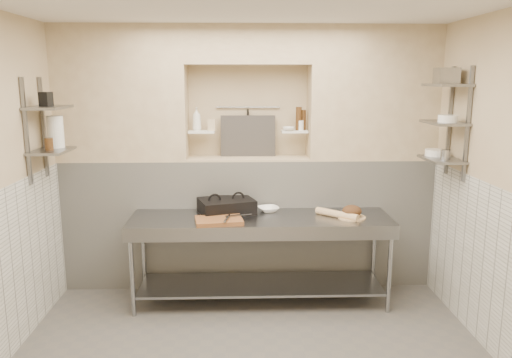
{
  "coord_description": "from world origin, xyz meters",
  "views": [
    {
      "loc": [
        -0.09,
        -3.6,
        2.26
      ],
      "look_at": [
        0.06,
        0.9,
        1.35
      ],
      "focal_mm": 35.0,
      "sensor_mm": 36.0,
      "label": 1
    }
  ],
  "objects_px": {
    "mixing_bowl": "(268,209)",
    "bread_loaf": "(352,211)",
    "rolling_pin": "(337,214)",
    "jug_left": "(56,132)",
    "bottle_soap": "(197,119)",
    "prep_table": "(261,242)",
    "panini_press": "(227,206)",
    "bowl_alcove": "(289,129)",
    "cutting_board": "(219,221)"
  },
  "relations": [
    {
      "from": "mixing_bowl",
      "to": "bread_loaf",
      "type": "relative_size",
      "value": 1.1
    },
    {
      "from": "rolling_pin",
      "to": "bread_loaf",
      "type": "distance_m",
      "value": 0.15
    },
    {
      "from": "jug_left",
      "to": "bread_loaf",
      "type": "bearing_deg",
      "value": -0.89
    },
    {
      "from": "bread_loaf",
      "to": "bottle_soap",
      "type": "height_order",
      "value": "bottle_soap"
    },
    {
      "from": "prep_table",
      "to": "jug_left",
      "type": "bearing_deg",
      "value": -179.89
    },
    {
      "from": "rolling_pin",
      "to": "panini_press",
      "type": "bearing_deg",
      "value": 169.28
    },
    {
      "from": "bowl_alcove",
      "to": "panini_press",
      "type": "bearing_deg",
      "value": -152.61
    },
    {
      "from": "cutting_board",
      "to": "mixing_bowl",
      "type": "xyz_separation_m",
      "value": [
        0.5,
        0.38,
        0.01
      ]
    },
    {
      "from": "prep_table",
      "to": "mixing_bowl",
      "type": "xyz_separation_m",
      "value": [
        0.09,
        0.22,
        0.28
      ]
    },
    {
      "from": "panini_press",
      "to": "cutting_board",
      "type": "distance_m",
      "value": 0.36
    },
    {
      "from": "panini_press",
      "to": "bottle_soap",
      "type": "bearing_deg",
      "value": 111.32
    },
    {
      "from": "cutting_board",
      "to": "mixing_bowl",
      "type": "bearing_deg",
      "value": 37.54
    },
    {
      "from": "bottle_soap",
      "to": "jug_left",
      "type": "height_order",
      "value": "bottle_soap"
    },
    {
      "from": "bottle_soap",
      "to": "bowl_alcove",
      "type": "relative_size",
      "value": 1.94
    },
    {
      "from": "bowl_alcove",
      "to": "mixing_bowl",
      "type": "bearing_deg",
      "value": -126.8
    },
    {
      "from": "bottle_soap",
      "to": "prep_table",
      "type": "bearing_deg",
      "value": -40.91
    },
    {
      "from": "panini_press",
      "to": "cutting_board",
      "type": "bearing_deg",
      "value": -118.71
    },
    {
      "from": "mixing_bowl",
      "to": "bottle_soap",
      "type": "xyz_separation_m",
      "value": [
        -0.75,
        0.35,
        0.91
      ]
    },
    {
      "from": "mixing_bowl",
      "to": "bowl_alcove",
      "type": "xyz_separation_m",
      "value": [
        0.23,
        0.31,
        0.81
      ]
    },
    {
      "from": "bread_loaf",
      "to": "rolling_pin",
      "type": "bearing_deg",
      "value": 170.43
    },
    {
      "from": "jug_left",
      "to": "rolling_pin",
      "type": "bearing_deg",
      "value": -0.43
    },
    {
      "from": "bottle_soap",
      "to": "jug_left",
      "type": "distance_m",
      "value": 1.42
    },
    {
      "from": "rolling_pin",
      "to": "bowl_alcove",
      "type": "height_order",
      "value": "bowl_alcove"
    },
    {
      "from": "mixing_bowl",
      "to": "bowl_alcove",
      "type": "bearing_deg",
      "value": 53.2
    },
    {
      "from": "prep_table",
      "to": "rolling_pin",
      "type": "height_order",
      "value": "rolling_pin"
    },
    {
      "from": "rolling_pin",
      "to": "mixing_bowl",
      "type": "bearing_deg",
      "value": 159.71
    },
    {
      "from": "prep_table",
      "to": "bottle_soap",
      "type": "height_order",
      "value": "bottle_soap"
    },
    {
      "from": "panini_press",
      "to": "rolling_pin",
      "type": "distance_m",
      "value": 1.12
    },
    {
      "from": "panini_press",
      "to": "mixing_bowl",
      "type": "relative_size",
      "value": 2.99
    },
    {
      "from": "rolling_pin",
      "to": "bottle_soap",
      "type": "distance_m",
      "value": 1.79
    },
    {
      "from": "cutting_board",
      "to": "bread_loaf",
      "type": "relative_size",
      "value": 2.33
    },
    {
      "from": "bread_loaf",
      "to": "jug_left",
      "type": "xyz_separation_m",
      "value": [
        -2.86,
        0.04,
        0.79
      ]
    },
    {
      "from": "mixing_bowl",
      "to": "jug_left",
      "type": "distance_m",
      "value": 2.22
    },
    {
      "from": "mixing_bowl",
      "to": "bread_loaf",
      "type": "distance_m",
      "value": 0.86
    },
    {
      "from": "panini_press",
      "to": "rolling_pin",
      "type": "height_order",
      "value": "panini_press"
    },
    {
      "from": "panini_press",
      "to": "jug_left",
      "type": "distance_m",
      "value": 1.8
    },
    {
      "from": "prep_table",
      "to": "jug_left",
      "type": "xyz_separation_m",
      "value": [
        -1.95,
        -0.0,
        1.12
      ]
    },
    {
      "from": "panini_press",
      "to": "mixing_bowl",
      "type": "xyz_separation_m",
      "value": [
        0.43,
        0.04,
        -0.05
      ]
    },
    {
      "from": "prep_table",
      "to": "mixing_bowl",
      "type": "bearing_deg",
      "value": 68.07
    },
    {
      "from": "bottle_soap",
      "to": "jug_left",
      "type": "relative_size",
      "value": 0.82
    },
    {
      "from": "rolling_pin",
      "to": "jug_left",
      "type": "xyz_separation_m",
      "value": [
        -2.71,
        0.02,
        0.83
      ]
    },
    {
      "from": "panini_press",
      "to": "mixing_bowl",
      "type": "height_order",
      "value": "panini_press"
    },
    {
      "from": "prep_table",
      "to": "bottle_soap",
      "type": "xyz_separation_m",
      "value": [
        -0.66,
        0.58,
        1.19
      ]
    },
    {
      "from": "prep_table",
      "to": "cutting_board",
      "type": "height_order",
      "value": "cutting_board"
    },
    {
      "from": "prep_table",
      "to": "rolling_pin",
      "type": "distance_m",
      "value": 0.81
    },
    {
      "from": "prep_table",
      "to": "mixing_bowl",
      "type": "distance_m",
      "value": 0.37
    },
    {
      "from": "cutting_board",
      "to": "jug_left",
      "type": "bearing_deg",
      "value": 174.16
    },
    {
      "from": "cutting_board",
      "to": "bowl_alcove",
      "type": "xyz_separation_m",
      "value": [
        0.73,
        0.69,
        0.81
      ]
    },
    {
      "from": "bowl_alcove",
      "to": "jug_left",
      "type": "distance_m",
      "value": 2.33
    },
    {
      "from": "prep_table",
      "to": "bread_loaf",
      "type": "bearing_deg",
      "value": -3.06
    }
  ]
}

